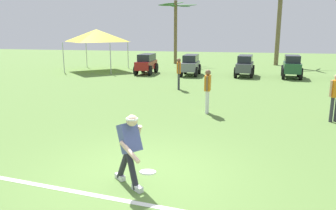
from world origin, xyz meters
TOP-DOWN VIEW (x-y plane):
  - ground_plane at (0.00, 0.00)m, footprint 80.00×80.00m
  - field_line_paint at (0.00, -1.08)m, footprint 22.86×2.68m
  - frisbee_thrower at (-0.06, -0.54)m, footprint 0.80×0.89m
  - frisbee_in_flight at (0.48, -1.22)m, footprint 0.28×0.28m
  - teammate_near_sideline at (4.85, 5.22)m, footprint 0.47×0.33m
  - teammate_midfield at (0.73, 5.45)m, footprint 0.21×0.49m
  - teammate_deep at (-1.18, 9.97)m, footprint 0.26×0.50m
  - parked_car_slot_a at (-4.51, 15.55)m, footprint 1.17×2.41m
  - parked_car_slot_b at (-1.45, 15.49)m, footprint 1.16×2.41m
  - parked_car_slot_c at (2.05, 15.75)m, footprint 1.32×2.47m
  - parked_car_slot_d at (4.90, 15.63)m, footprint 1.33×2.42m
  - palm_tree_far_left at (-3.98, 22.93)m, footprint 3.40×3.55m
  - palm_tree_left_of_centre at (4.69, 23.51)m, footprint 3.25×3.29m
  - event_tent at (-8.58, 16.60)m, footprint 3.69×3.69m

SIDE VIEW (x-z plane):
  - ground_plane at x=0.00m, z-range 0.00..0.00m
  - field_line_paint at x=0.00m, z-range 0.00..0.01m
  - frisbee_in_flight at x=0.48m, z-range 0.62..0.68m
  - parked_car_slot_a at x=-4.51m, z-range 0.05..1.39m
  - parked_car_slot_b at x=-1.45m, z-range 0.05..1.39m
  - parked_car_slot_c at x=2.05m, z-range 0.05..1.39m
  - parked_car_slot_d at x=4.90m, z-range 0.04..1.44m
  - frisbee_thrower at x=-0.06m, z-range 0.09..1.51m
  - teammate_near_sideline at x=4.85m, z-range 0.16..1.72m
  - teammate_midfield at x=0.73m, z-range 0.16..1.72m
  - teammate_deep at x=-1.18m, z-range 0.16..1.72m
  - event_tent at x=-8.58m, z-range 1.05..4.03m
  - palm_tree_far_left at x=-3.98m, z-range 0.81..6.24m
  - palm_tree_left_of_centre at x=4.69m, z-range 0.46..6.95m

